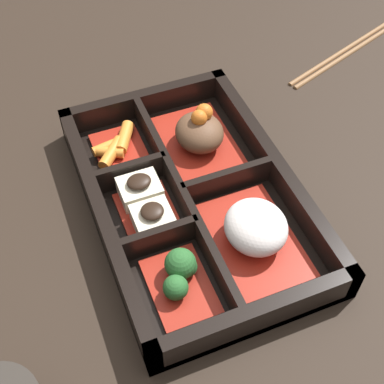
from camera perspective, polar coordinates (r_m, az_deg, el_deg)
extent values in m
plane|color=black|center=(0.59, 0.00, -1.56)|extent=(3.00, 3.00, 0.00)
cube|color=black|center=(0.58, 0.00, -1.26)|extent=(0.32, 0.21, 0.01)
cube|color=black|center=(0.55, -9.44, -3.20)|extent=(0.32, 0.01, 0.04)
cube|color=black|center=(0.60, 8.71, 2.41)|extent=(0.32, 0.01, 0.04)
cube|color=black|center=(0.67, -4.99, 9.22)|extent=(0.01, 0.21, 0.04)
cube|color=black|center=(0.49, 6.88, -13.25)|extent=(0.01, 0.21, 0.04)
cube|color=black|center=(0.57, -1.13, -0.64)|extent=(0.30, 0.01, 0.04)
cube|color=black|center=(0.59, -6.44, 1.73)|extent=(0.01, 0.08, 0.04)
cube|color=black|center=(0.53, -3.38, -5.26)|extent=(0.01, 0.08, 0.04)
cube|color=black|center=(0.58, 3.61, 0.84)|extent=(0.01, 0.10, 0.04)
cube|color=maroon|center=(0.63, 0.77, 5.01)|extent=(0.13, 0.08, 0.01)
ellipsoid|color=brown|center=(0.62, 0.79, 6.37)|extent=(0.06, 0.06, 0.04)
sphere|color=#D1661E|center=(0.61, 1.31, 8.50)|extent=(0.02, 0.02, 0.02)
sphere|color=#D1661E|center=(0.60, 0.77, 7.92)|extent=(0.02, 0.02, 0.02)
cube|color=maroon|center=(0.55, 6.61, -5.14)|extent=(0.13, 0.08, 0.01)
ellipsoid|color=silver|center=(0.53, 6.83, -3.72)|extent=(0.07, 0.06, 0.04)
cube|color=maroon|center=(0.63, -7.63, 4.31)|extent=(0.08, 0.06, 0.01)
cylinder|color=orange|center=(0.63, -8.95, 4.84)|extent=(0.02, 0.04, 0.01)
cylinder|color=orange|center=(0.63, -7.23, 5.80)|extent=(0.05, 0.03, 0.01)
cylinder|color=orange|center=(0.62, -8.55, 4.16)|extent=(0.04, 0.04, 0.01)
cylinder|color=orange|center=(0.62, -8.71, 4.20)|extent=(0.03, 0.03, 0.01)
cube|color=maroon|center=(0.57, -4.84, -2.06)|extent=(0.07, 0.06, 0.01)
cube|color=beige|center=(0.57, -5.58, 0.21)|extent=(0.04, 0.04, 0.02)
ellipsoid|color=black|center=(0.56, -5.69, 1.12)|extent=(0.02, 0.03, 0.01)
cube|color=beige|center=(0.55, -4.19, -2.94)|extent=(0.04, 0.04, 0.02)
ellipsoid|color=black|center=(0.53, -4.27, -2.05)|extent=(0.02, 0.02, 0.01)
cube|color=maroon|center=(0.52, -1.29, -10.07)|extent=(0.08, 0.06, 0.01)
sphere|color=#265B28|center=(0.51, -0.58, -7.95)|extent=(0.02, 0.02, 0.02)
sphere|color=#265B28|center=(0.51, -1.25, -7.66)|extent=(0.03, 0.03, 0.03)
sphere|color=#265B28|center=(0.50, -1.76, -10.15)|extent=(0.02, 0.02, 0.02)
cylinder|color=brown|center=(0.82, 15.71, 14.34)|extent=(0.08, 0.21, 0.01)
cylinder|color=brown|center=(0.81, 16.22, 14.03)|extent=(0.08, 0.21, 0.01)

